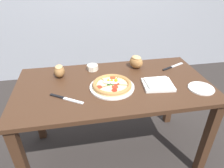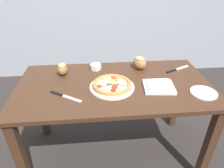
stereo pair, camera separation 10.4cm
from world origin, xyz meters
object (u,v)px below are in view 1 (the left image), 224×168
Objects in this scene: ramekin_bowl at (92,67)px; bread_piece_near at (136,62)px; napkin_folded at (158,84)px; dining_table at (114,96)px; side_saucer at (201,88)px; pizza at (112,85)px; knife_spare at (173,67)px; knife_main at (66,99)px; bread_piece_mid at (59,71)px.

ramekin_bowl is 0.36m from bread_piece_near.
bread_piece_near is (0.36, -0.03, 0.03)m from ramekin_bowl.
dining_table is at bearing 163.96° from napkin_folded.
pizza is at bearing 168.08° from side_saucer.
ramekin_bowl is at bearing 142.33° from napkin_folded.
dining_table is 0.14m from pizza.
knife_spare is at bearing -5.84° from ramekin_bowl.
napkin_folded is at bearing -16.04° from dining_table.
ramekin_bowl reaches higher than knife_main.
ramekin_bowl reaches higher than side_saucer.
side_saucer is at bearing -16.94° from dining_table.
ramekin_bowl is 0.67m from knife_spare.
side_saucer is (0.71, -0.42, -0.02)m from ramekin_bowl.
ramekin_bowl is 0.62× the size of bread_piece_near.
napkin_folded is at bearing -156.31° from knife_spare.
bread_piece_mid is 1.03m from side_saucer.
napkin_folded is 0.64m from knife_main.
side_saucer is at bearing -17.89° from napkin_folded.
bread_piece_near is at bearing 131.68° from side_saucer.
side_saucer is at bearing -11.92° from pizza.
pizza reaches higher than knife_main.
napkin_folded is 0.74m from bread_piece_mid.
pizza is at bearing 173.48° from napkin_folded.
bread_piece_near is at bearing 47.21° from pizza.
dining_table is 7.94× the size of side_saucer.
knife_spare is at bearing 48.42° from napkin_folded.
bread_piece_mid is at bearing -176.06° from bread_piece_near.
knife_spare is at bearing -0.02° from bread_piece_mid.
bread_piece_near reaches higher than side_saucer.
bread_piece_mid is (-0.61, -0.04, -0.01)m from bread_piece_near.
bread_piece_near reaches higher than pizza.
side_saucer is (0.58, -0.18, 0.11)m from dining_table.
side_saucer is at bearing -107.38° from knife_spare.
pizza is at bearing -70.03° from ramekin_bowl.
pizza is 2.92× the size of bread_piece_mid.
bread_piece_near reaches higher than dining_table.
ramekin_bowl is 0.41× the size of napkin_folded.
bread_piece_near reaches higher than ramekin_bowl.
knife_spare is 0.36m from side_saucer.
dining_table is 6.42× the size of knife_main.
knife_main reaches higher than dining_table.
bread_piece_mid is at bearing 159.84° from side_saucer.
napkin_folded is (0.30, -0.09, 0.12)m from dining_table.
dining_table is 0.31m from ramekin_bowl.
bread_piece_near reaches higher than bread_piece_mid.
ramekin_bowl is at bearing 94.47° from knife_main.
bread_piece_mid is at bearing 155.25° from knife_spare.
pizza is (-0.02, -0.05, 0.12)m from dining_table.
ramekin_bowl is 0.27m from bread_piece_mid.
pizza is 2.12× the size of bread_piece_near.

